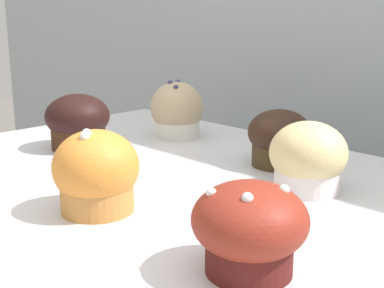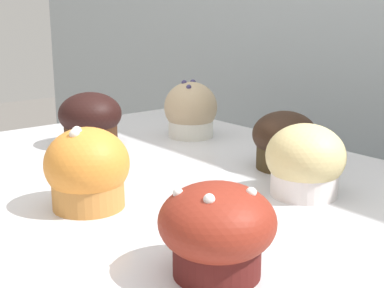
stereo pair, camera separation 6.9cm
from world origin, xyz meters
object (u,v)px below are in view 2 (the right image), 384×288
(muffin_front_center, at_px, (305,162))
(muffin_back_left, at_px, (284,140))
(muffin_back_right, at_px, (191,112))
(muffin_back_center, at_px, (90,119))
(muffin_front_right, at_px, (87,171))
(muffin_front_left, at_px, (217,229))

(muffin_front_center, relative_size, muffin_back_left, 1.06)
(muffin_front_center, distance_m, muffin_back_right, 0.33)
(muffin_back_left, relative_size, muffin_back_center, 0.88)
(muffin_back_center, bearing_deg, muffin_front_right, -28.92)
(muffin_front_center, height_order, muffin_back_right, muffin_back_right)
(muffin_front_center, bearing_deg, muffin_back_center, -167.42)
(muffin_back_center, bearing_deg, muffin_front_center, 12.58)
(muffin_back_left, relative_size, muffin_front_right, 0.94)
(muffin_back_right, height_order, muffin_front_left, muffin_back_right)
(muffin_front_center, bearing_deg, muffin_front_right, -119.34)
(muffin_back_left, height_order, muffin_back_right, muffin_back_right)
(muffin_front_left, xyz_separation_m, muffin_front_right, (-0.21, -0.01, 0.00))
(muffin_front_center, xyz_separation_m, muffin_front_left, (0.08, -0.21, -0.00))
(muffin_front_center, xyz_separation_m, muffin_back_center, (-0.37, -0.08, 0.00))
(muffin_front_right, height_order, muffin_back_center, muffin_front_right)
(muffin_front_center, distance_m, muffin_front_left, 0.23)
(muffin_back_right, xyz_separation_m, muffin_front_left, (0.40, -0.29, -0.00))
(muffin_back_right, xyz_separation_m, muffin_front_right, (0.19, -0.30, -0.00))
(muffin_back_center, bearing_deg, muffin_back_left, 27.43)
(muffin_back_left, distance_m, muffin_front_left, 0.32)
(muffin_back_right, bearing_deg, muffin_front_center, -14.20)
(muffin_front_right, xyz_separation_m, muffin_back_center, (-0.25, 0.14, -0.00))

